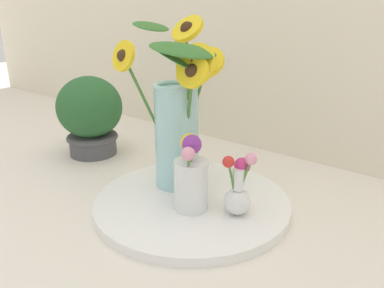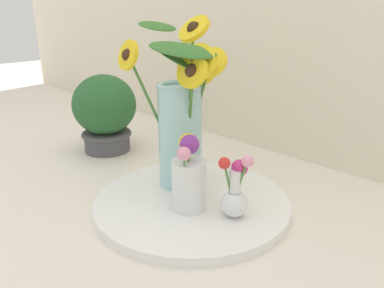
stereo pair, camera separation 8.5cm
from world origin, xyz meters
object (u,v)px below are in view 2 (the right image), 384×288
Objects in this scene: vase_bulb_right at (235,192)px; potted_plant at (105,112)px; vase_small_center at (189,177)px; mason_jar_sunflowers at (182,118)px; serving_tray at (192,202)px.

potted_plant is (-0.60, 0.06, 0.05)m from vase_bulb_right.
vase_small_center is 1.20× the size of vase_bulb_right.
vase_small_center is (0.10, -0.08, -0.10)m from mason_jar_sunflowers.
serving_tray is 0.14m from vase_bulb_right.
mason_jar_sunflowers is at bearing -4.68° from potted_plant.
mason_jar_sunflowers is 2.86× the size of vase_bulb_right.
serving_tray is 0.21m from mason_jar_sunflowers.
vase_small_center reaches higher than vase_bulb_right.
vase_bulb_right is at bearing 4.38° from serving_tray.
serving_tray is 2.66× the size of vase_small_center.
vase_small_center is 0.52m from potted_plant.
vase_bulb_right is 0.57× the size of potted_plant.
vase_small_center is at bearing -53.61° from serving_tray.
serving_tray is 1.82× the size of potted_plant.
serving_tray is 0.50m from potted_plant.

